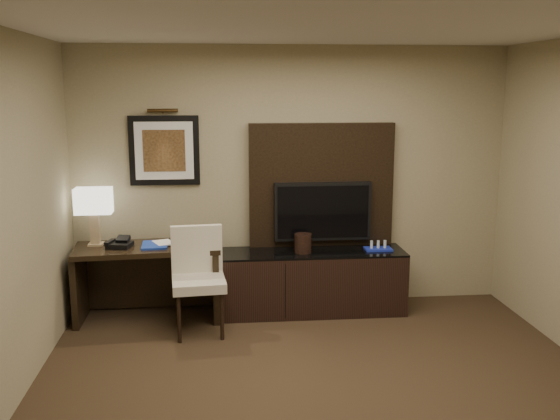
{
  "coord_description": "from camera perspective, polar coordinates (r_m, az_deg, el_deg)",
  "views": [
    {
      "loc": [
        -0.77,
        -3.88,
        2.28
      ],
      "look_at": [
        -0.2,
        1.8,
        1.15
      ],
      "focal_mm": 40.0,
      "sensor_mm": 36.0,
      "label": 1
    }
  ],
  "objects": [
    {
      "name": "desk_phone",
      "position": [
        6.24,
        -14.45,
        -2.86
      ],
      "size": [
        0.26,
        0.24,
        0.11
      ],
      "primitive_type": null,
      "rotation": [
        0.0,
        0.0,
        -0.23
      ],
      "color": "black",
      "rests_on": "desk"
    },
    {
      "name": "desk",
      "position": [
        6.37,
        -11.92,
        -6.48
      ],
      "size": [
        1.44,
        0.69,
        0.75
      ],
      "primitive_type": "cube",
      "rotation": [
        0.0,
        0.0,
        0.07
      ],
      "color": "black",
      "rests_on": "floor"
    },
    {
      "name": "water_bottle",
      "position": [
        6.29,
        -8.72,
        -2.21
      ],
      "size": [
        0.07,
        0.07,
        0.18
      ],
      "primitive_type": "cylinder",
      "rotation": [
        0.0,
        0.0,
        -0.1
      ],
      "color": "silver",
      "rests_on": "desk"
    },
    {
      "name": "book",
      "position": [
        6.23,
        -11.4,
        -2.14
      ],
      "size": [
        0.17,
        0.09,
        0.24
      ],
      "primitive_type": "imported",
      "rotation": [
        0.0,
        0.0,
        0.4
      ],
      "color": "tan",
      "rests_on": "desk"
    },
    {
      "name": "wall_back",
      "position": [
        6.5,
        1.1,
        2.96
      ],
      "size": [
        4.5,
        0.01,
        2.7
      ],
      "primitive_type": "cube",
      "color": "gray",
      "rests_on": "floor"
    },
    {
      "name": "desk_chair",
      "position": [
        5.87,
        -7.45,
        -6.52
      ],
      "size": [
        0.53,
        0.6,
        1.01
      ],
      "primitive_type": null,
      "rotation": [
        0.0,
        0.0,
        0.08
      ],
      "color": "beige",
      "rests_on": "floor"
    },
    {
      "name": "minibar_tray",
      "position": [
        6.45,
        8.97,
        -3.2
      ],
      "size": [
        0.27,
        0.16,
        0.1
      ],
      "primitive_type": null,
      "rotation": [
        0.0,
        0.0,
        0.0
      ],
      "color": "#1829A1",
      "rests_on": "credenza"
    },
    {
      "name": "ice_bucket",
      "position": [
        6.27,
        2.11,
        -3.05
      ],
      "size": [
        0.21,
        0.21,
        0.19
      ],
      "primitive_type": "cylinder",
      "rotation": [
        0.0,
        0.0,
        -0.27
      ],
      "color": "black",
      "rests_on": "credenza"
    },
    {
      "name": "tv",
      "position": [
        6.44,
        3.91,
        -0.12
      ],
      "size": [
        1.0,
        0.08,
        0.6
      ],
      "primitive_type": "cube",
      "color": "black",
      "rests_on": "tv_wall_panel"
    },
    {
      "name": "ceiling",
      "position": [
        3.98,
        5.68,
        17.18
      ],
      "size": [
        4.5,
        5.0,
        0.01
      ],
      "primitive_type": "cube",
      "color": "silver",
      "rests_on": "wall_back"
    },
    {
      "name": "artwork",
      "position": [
        6.41,
        -10.53,
        5.37
      ],
      "size": [
        0.7,
        0.04,
        0.7
      ],
      "primitive_type": "cube",
      "color": "black",
      "rests_on": "wall_back"
    },
    {
      "name": "blue_folder",
      "position": [
        6.23,
        -11.39,
        -3.16
      ],
      "size": [
        0.26,
        0.34,
        0.02
      ],
      "primitive_type": "cube",
      "rotation": [
        0.0,
        0.0,
        0.05
      ],
      "color": "#18349D",
      "rests_on": "desk"
    },
    {
      "name": "table_lamp",
      "position": [
        6.36,
        -16.6,
        -0.77
      ],
      "size": [
        0.34,
        0.21,
        0.53
      ],
      "primitive_type": null,
      "rotation": [
        0.0,
        0.0,
        -0.06
      ],
      "color": "tan",
      "rests_on": "desk"
    },
    {
      "name": "tv_wall_panel",
      "position": [
        6.49,
        3.79,
        2.22
      ],
      "size": [
        1.5,
        0.12,
        1.3
      ],
      "primitive_type": "cube",
      "color": "black",
      "rests_on": "wall_back"
    },
    {
      "name": "picture_light",
      "position": [
        6.35,
        -10.69,
        8.93
      ],
      "size": [
        0.04,
        0.04,
        0.3
      ],
      "primitive_type": "cylinder",
      "color": "#432F15",
      "rests_on": "wall_back"
    },
    {
      "name": "credenza",
      "position": [
        6.43,
        3.01,
        -6.55
      ],
      "size": [
        1.87,
        0.53,
        0.64
      ],
      "primitive_type": "cube",
      "rotation": [
        0.0,
        0.0,
        -0.01
      ],
      "color": "black",
      "rests_on": "floor"
    }
  ]
}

